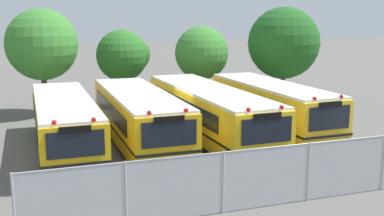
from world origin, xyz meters
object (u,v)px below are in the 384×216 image
(school_bus_0, at_px, (64,122))
(tree_4, at_px, (285,42))
(school_bus_1, at_px, (139,116))
(tree_1, at_px, (42,45))
(tree_2, at_px, (125,55))
(school_bus_2, at_px, (209,111))
(tree_3, at_px, (202,54))
(school_bus_3, at_px, (272,106))
(traffic_cone, at_px, (322,172))

(school_bus_0, relative_size, tree_4, 1.61)
(school_bus_1, bearing_deg, tree_1, -65.58)
(tree_2, bearing_deg, school_bus_2, -77.45)
(tree_3, bearing_deg, tree_2, 167.83)
(school_bus_1, height_order, school_bus_3, school_bus_3)
(school_bus_0, bearing_deg, school_bus_2, 179.12)
(school_bus_1, height_order, tree_2, tree_2)
(school_bus_1, distance_m, tree_3, 10.46)
(school_bus_3, bearing_deg, school_bus_2, -0.13)
(tree_4, height_order, traffic_cone, tree_4)
(tree_1, relative_size, traffic_cone, 10.28)
(traffic_cone, bearing_deg, tree_1, 120.28)
(tree_3, xyz_separation_m, traffic_cone, (-0.95, -15.18, -3.11))
(tree_1, relative_size, tree_4, 0.98)
(school_bus_0, bearing_deg, tree_2, -115.93)
(school_bus_2, bearing_deg, tree_2, -78.73)
(tree_2, bearing_deg, school_bus_1, -97.83)
(school_bus_3, height_order, tree_2, tree_2)
(school_bus_0, distance_m, school_bus_1, 3.35)
(tree_2, bearing_deg, tree_4, -15.52)
(tree_4, bearing_deg, school_bus_0, -155.95)
(school_bus_0, height_order, tree_2, tree_2)
(school_bus_0, distance_m, traffic_cone, 11.05)
(school_bus_3, distance_m, tree_3, 8.62)
(tree_2, bearing_deg, traffic_cone, -76.29)
(tree_1, distance_m, tree_3, 10.01)
(school_bus_1, height_order, traffic_cone, school_bus_1)
(school_bus_0, xyz_separation_m, tree_1, (-0.45, 8.56, 2.85))
(school_bus_0, bearing_deg, tree_3, -138.64)
(school_bus_1, distance_m, tree_4, 13.35)
(school_bus_1, bearing_deg, school_bus_3, 178.79)
(tree_4, distance_m, traffic_cone, 15.27)
(school_bus_1, xyz_separation_m, tree_1, (-3.79, 8.46, 2.81))
(school_bus_1, height_order, tree_3, tree_3)
(tree_2, distance_m, tree_4, 10.48)
(school_bus_1, height_order, school_bus_2, school_bus_2)
(school_bus_2, relative_size, tree_3, 2.20)
(traffic_cone, bearing_deg, school_bus_0, 141.20)
(school_bus_3, distance_m, tree_2, 11.11)
(school_bus_3, height_order, tree_3, tree_3)
(school_bus_3, xyz_separation_m, tree_1, (-10.61, 8.63, 2.77))
(school_bus_2, distance_m, tree_4, 10.77)
(school_bus_1, relative_size, school_bus_3, 1.06)
(tree_3, xyz_separation_m, tree_4, (5.15, -1.74, 0.78))
(tree_2, relative_size, tree_3, 0.96)
(school_bus_2, distance_m, tree_1, 11.62)
(school_bus_3, distance_m, tree_4, 8.49)
(school_bus_1, relative_size, traffic_cone, 16.73)
(school_bus_2, height_order, tree_1, tree_1)
(tree_3, bearing_deg, traffic_cone, -93.58)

